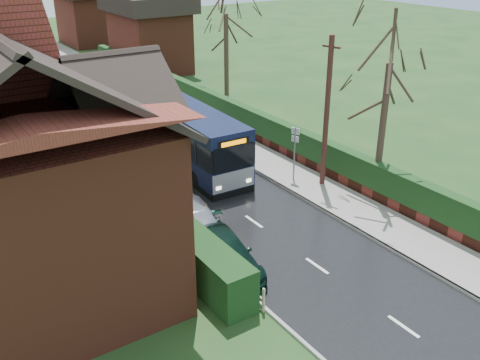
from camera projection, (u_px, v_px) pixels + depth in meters
ground at (283, 243)px, 20.97m from camera, size 140.00×140.00×0.00m
road at (168, 161)px, 28.53m from camera, size 6.00×100.00×0.02m
pavement at (234, 145)px, 30.66m from camera, size 2.50×100.00×0.14m
kerb_right at (216, 149)px, 30.05m from camera, size 0.12×100.00×0.14m
kerb_left at (113, 174)px, 26.97m from camera, size 0.12×100.00×0.10m
front_hedge at (137, 202)px, 22.45m from camera, size 1.20×16.00×1.60m
picket_fence at (154, 205)px, 22.97m from camera, size 0.10×16.00×0.90m
right_wall_hedge at (256, 124)px, 31.05m from camera, size 0.60×50.00×1.80m
brick_house at (1, 147)px, 18.35m from camera, size 9.30×14.60×10.30m
bus at (184, 135)px, 27.92m from camera, size 2.68×10.20×3.07m
car_silver at (194, 221)px, 20.97m from camera, size 2.49×4.68×1.52m
car_green at (224, 253)px, 19.07m from camera, size 2.53×4.65×1.28m
car_distant at (1, 51)px, 52.79m from camera, size 1.58×4.17×1.36m
bus_stop_sign at (295, 146)px, 25.50m from camera, size 0.21×0.41×2.79m
telegraph_pole at (327, 114)px, 24.27m from camera, size 0.29×0.91×7.13m
tree_right_near at (391, 53)px, 21.91m from camera, size 4.10×4.10×8.84m
tree_right_far at (226, 7)px, 36.53m from camera, size 4.53×4.53×8.76m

